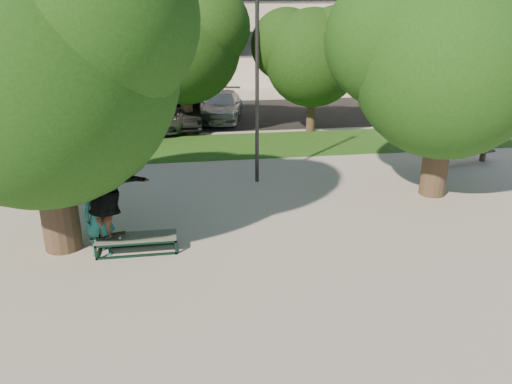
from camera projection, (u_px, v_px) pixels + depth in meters
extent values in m
plane|color=#ABA49D|center=(249.00, 254.00, 11.34)|extent=(120.00, 120.00, 0.00)
cube|color=#1D4D16|center=(239.00, 145.00, 20.29)|extent=(30.00, 4.00, 0.02)
cube|color=black|center=(205.00, 115.00, 26.17)|extent=(40.00, 8.00, 0.01)
cylinder|color=#38281E|center=(55.00, 183.00, 11.10)|extent=(0.84, 0.84, 3.20)
sphere|color=#1B3E10|center=(38.00, 69.00, 10.24)|extent=(5.80, 5.80, 5.80)
sphere|color=#1B3E10|center=(95.00, 17.00, 9.55)|extent=(4.06, 4.06, 4.06)
cylinder|color=#38281E|center=(438.00, 146.00, 14.49)|extent=(0.76, 0.76, 3.00)
sphere|color=#1B3E10|center=(448.00, 65.00, 13.70)|extent=(5.20, 5.20, 5.20)
sphere|color=#1B3E10|center=(394.00, 39.00, 14.00)|extent=(3.90, 3.90, 3.90)
sphere|color=#1B3E10|center=(504.00, 31.00, 13.07)|extent=(3.64, 3.64, 3.64)
cylinder|color=#38281E|center=(50.00, 110.00, 20.09)|extent=(0.44, 0.44, 2.80)
sphere|color=black|center=(42.00, 57.00, 19.38)|extent=(4.40, 4.40, 4.40)
sphere|color=black|center=(15.00, 42.00, 19.64)|extent=(3.30, 3.30, 3.30)
sphere|color=black|center=(64.00, 37.00, 18.85)|extent=(3.08, 3.08, 3.08)
cylinder|color=#38281E|center=(187.00, 100.00, 21.80)|extent=(0.50, 0.50, 3.00)
sphere|color=black|center=(184.00, 47.00, 21.03)|extent=(4.80, 4.80, 4.80)
sphere|color=black|center=(155.00, 32.00, 21.31)|extent=(3.60, 3.60, 3.60)
sphere|color=black|center=(210.00, 26.00, 20.45)|extent=(3.36, 3.36, 3.36)
cylinder|color=#38281E|center=(311.00, 103.00, 22.21)|extent=(0.40, 0.40, 2.60)
sphere|color=black|center=(313.00, 58.00, 21.54)|extent=(4.20, 4.20, 4.20)
sphere|color=black|center=(286.00, 45.00, 21.79)|extent=(3.15, 3.15, 3.15)
sphere|color=black|center=(338.00, 41.00, 21.04)|extent=(2.94, 2.94, 2.94)
cylinder|color=#2D2D30|center=(257.00, 88.00, 15.08)|extent=(0.12, 0.12, 6.00)
cube|color=black|center=(165.00, 45.00, 33.12)|extent=(27.60, 0.12, 1.60)
cube|color=silver|center=(470.00, 29.00, 33.00)|extent=(15.00, 10.00, 8.00)
cube|color=#475147|center=(136.00, 237.00, 11.34)|extent=(1.80, 0.60, 0.03)
cylinder|color=white|center=(95.00, 240.00, 11.12)|extent=(0.06, 0.03, 0.06)
cylinder|color=white|center=(96.00, 237.00, 11.27)|extent=(0.06, 0.03, 0.06)
cylinder|color=white|center=(120.00, 238.00, 11.20)|extent=(0.06, 0.03, 0.06)
cylinder|color=white|center=(121.00, 235.00, 11.34)|extent=(0.06, 0.03, 0.06)
cube|color=black|center=(108.00, 236.00, 11.22)|extent=(0.78, 0.20, 0.10)
imported|color=brown|center=(104.00, 198.00, 10.91)|extent=(2.27, 1.17, 1.78)
imported|color=#175859|center=(99.00, 217.00, 11.03)|extent=(0.71, 0.50, 1.84)
cube|color=#46392A|center=(438.00, 163.00, 17.43)|extent=(0.17, 0.17, 0.37)
cube|color=#46392A|center=(483.00, 156.00, 18.18)|extent=(0.17, 0.17, 0.37)
cube|color=#46392A|center=(462.00, 154.00, 17.73)|extent=(2.81, 1.03, 0.07)
imported|color=#B3B2B8|center=(22.00, 108.00, 24.57)|extent=(1.57, 3.86, 1.31)
imported|color=black|center=(182.00, 110.00, 23.41)|extent=(1.62, 4.62, 1.52)
imported|color=slate|center=(165.00, 108.00, 23.54)|extent=(3.78, 6.27, 1.63)
imported|color=#B5B6BA|center=(221.00, 106.00, 24.93)|extent=(2.79, 4.97, 1.36)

